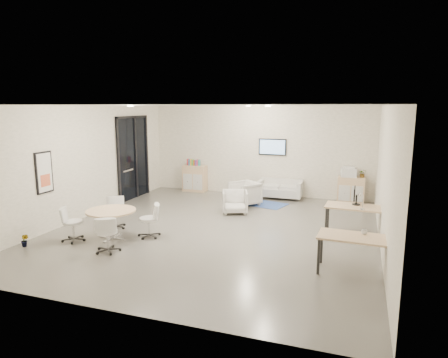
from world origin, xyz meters
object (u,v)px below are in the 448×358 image
Objects in this scene: round_table at (111,213)px; armchair_right at (235,201)px; armchair_left at (245,192)px; desk_rear at (356,209)px; sideboard_right at (351,190)px; desk_front at (356,240)px; loveseat at (280,190)px; sideboard_left at (195,178)px.

armchair_right is at bearing 56.93° from round_table.
round_table is (-2.12, -4.28, 0.21)m from armchair_left.
round_table is (-5.57, -2.17, -0.04)m from desk_rear.
round_table is (-5.37, -5.77, 0.20)m from sideboard_right.
desk_front is 5.61m from round_table.
sideboard_right is at bearing 3.28° from loveseat.
desk_rear reaches higher than desk_front.
armchair_left is at bearing 130.94° from desk_front.
armchair_left is 0.71× the size of round_table.
sideboard_right reaches higher than round_table.
sideboard_right is 0.58× the size of loveseat.
loveseat is 1.98× the size of armchair_right.
desk_front is at bearing -64.24° from armchair_right.
desk_front reaches higher than round_table.
sideboard_right is 0.60× the size of desk_front.
desk_front is at bearing -87.78° from sideboard_right.
sideboard_left is 1.30× the size of armchair_right.
sideboard_right is at bearing 47.06° from round_table.
sideboard_left is 3.30m from loveseat.
sideboard_right is 4.13m from armchair_right.
sideboard_left is 8.36m from desk_front.
armchair_left is at bearing -31.78° from sideboard_left.
loveseat is at bearing 61.69° from round_table.
desk_rear is 2.37m from desk_front.
armchair_right is (-0.92, -2.39, 0.07)m from loveseat.
desk_rear is (3.45, -1.07, 0.30)m from armchair_right.
armchair_left is 4.78m from round_table.
sideboard_right is 3.58m from armchair_left.
armchair_right reaches higher than loveseat.
armchair_right is at bearing -111.30° from loveseat.
sideboard_left is at bearing 151.53° from desk_rear.
sideboard_left is at bearing 137.63° from desk_front.
armchair_right is (-3.26, -2.53, -0.05)m from sideboard_right.
loveseat is at bearing 129.35° from desk_rear.
sideboard_left reaches higher than loveseat.
armchair_left reaches higher than round_table.
round_table is at bearing -132.94° from sideboard_right.
loveseat is at bearing 94.11° from armchair_left.
armchair_right is 0.64× the size of round_table.
desk_rear is at bearing -36.93° from armchair_right.
armchair_left is at bearing -124.26° from loveseat.
desk_front is at bearing -13.96° from armchair_left.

